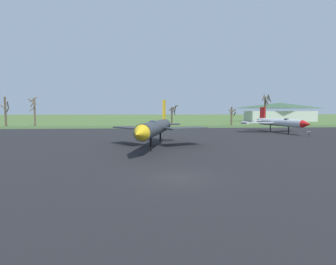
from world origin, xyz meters
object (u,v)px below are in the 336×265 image
at_px(jet_fighter_rear_center, 280,122).
at_px(visitor_building, 280,112).
at_px(info_placard_rear_center, 309,133).
at_px(jet_fighter_front_right, 155,128).

height_order(jet_fighter_rear_center, visitor_building, visitor_building).
distance_m(info_placard_rear_center, visitor_building, 70.40).
distance_m(jet_fighter_front_right, info_placard_rear_center, 29.33).
distance_m(jet_fighter_rear_center, info_placard_rear_center, 8.27).
bearing_deg(jet_fighter_front_right, info_placard_rear_center, 23.10).
bearing_deg(jet_fighter_rear_center, info_placard_rear_center, -82.37).
height_order(info_placard_rear_center, visitor_building, visitor_building).
height_order(jet_fighter_front_right, info_placard_rear_center, jet_fighter_front_right).
bearing_deg(jet_fighter_rear_center, visitor_building, 62.12).
bearing_deg(jet_fighter_rear_center, jet_fighter_front_right, -142.93).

